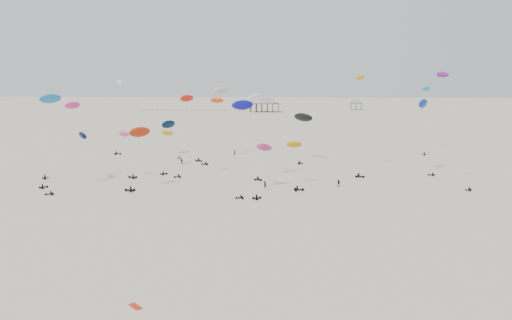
# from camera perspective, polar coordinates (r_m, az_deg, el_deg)

# --- Properties ---
(ground_plane) EXTENTS (900.00, 900.00, 0.00)m
(ground_plane) POSITION_cam_1_polar(r_m,az_deg,el_deg) (214.28, 1.85, 2.93)
(ground_plane) COLOR beige
(pavilion_main) EXTENTS (21.00, 13.00, 9.80)m
(pavilion_main) POSITION_cam_1_polar(r_m,az_deg,el_deg) (363.77, 0.98, 6.18)
(pavilion_main) COLOR brown
(pavilion_main) RESTS_ON ground
(pavilion_small) EXTENTS (9.00, 7.00, 8.00)m
(pavilion_small) POSITION_cam_1_polar(r_m,az_deg,el_deg) (397.06, 11.39, 6.15)
(pavilion_small) COLOR brown
(pavilion_small) RESTS_ON ground
(pier_fence) EXTENTS (80.20, 0.20, 1.50)m
(pier_fence) POSITION_cam_1_polar(r_m,az_deg,el_deg) (369.96, -7.13, 5.63)
(pier_fence) COLOR black
(pier_fence) RESTS_ON ground
(rig_0) EXTENTS (9.63, 5.14, 18.36)m
(rig_0) POSITION_cam_1_polar(r_m,az_deg,el_deg) (126.09, -21.12, 3.45)
(rig_0) COLOR black
(rig_0) RESTS_ON ground
(rig_1) EXTENTS (6.30, 13.13, 25.88)m
(rig_1) POSITION_cam_1_polar(r_m,az_deg,el_deg) (118.74, 21.44, 5.08)
(rig_1) COLOR black
(rig_1) RESTS_ON ground
(rig_2) EXTENTS (5.54, 5.02, 11.35)m
(rig_2) POSITION_cam_1_polar(r_m,az_deg,el_deg) (123.38, -14.46, 0.83)
(rig_2) COLOR black
(rig_2) RESTS_ON ground
(rig_3) EXTENTS (5.79, 15.88, 23.43)m
(rig_3) POSITION_cam_1_polar(r_m,az_deg,el_deg) (171.56, 18.81, 5.32)
(rig_3) COLOR black
(rig_3) RESTS_ON ground
(rig_4) EXTENTS (4.74, 8.20, 20.29)m
(rig_4) POSITION_cam_1_polar(r_m,az_deg,el_deg) (118.24, -0.03, 5.78)
(rig_4) COLOR black
(rig_4) RESTS_ON ground
(rig_5) EXTENTS (5.52, 16.59, 16.05)m
(rig_5) POSITION_cam_1_polar(r_m,az_deg,el_deg) (135.14, -10.21, 2.07)
(rig_5) COLOR black
(rig_5) RESTS_ON ground
(rig_6) EXTENTS (8.76, 18.30, 23.65)m
(rig_6) POSITION_cam_1_polar(r_m,az_deg,el_deg) (153.97, -4.32, 6.81)
(rig_6) COLOR black
(rig_6) RESTS_ON ground
(rig_7) EXTENTS (4.51, 17.33, 26.63)m
(rig_7) POSITION_cam_1_polar(r_m,az_deg,el_deg) (129.06, 11.79, 4.76)
(rig_7) COLOR black
(rig_7) RESTS_ON ground
(rig_8) EXTENTS (8.47, 13.75, 13.43)m
(rig_8) POSITION_cam_1_polar(r_m,az_deg,el_deg) (158.90, -9.88, 3.74)
(rig_8) COLOR black
(rig_8) RESTS_ON ground
(rig_9) EXTENTS (4.62, 7.57, 19.82)m
(rig_9) POSITION_cam_1_polar(r_m,az_deg,el_deg) (122.72, -8.14, 5.08)
(rig_9) COLOR black
(rig_9) RESTS_ON ground
(rig_10) EXTENTS (4.36, 10.25, 18.69)m
(rig_10) POSITION_cam_1_polar(r_m,az_deg,el_deg) (133.31, 18.63, 5.41)
(rig_10) COLOR black
(rig_10) RESTS_ON ground
(rig_11) EXTENTS (4.43, 12.31, 23.57)m
(rig_11) POSITION_cam_1_polar(r_m,az_deg,el_deg) (166.40, -15.44, 4.99)
(rig_11) COLOR black
(rig_11) RESTS_ON ground
(rig_12) EXTENTS (4.79, 16.99, 21.66)m
(rig_12) POSITION_cam_1_polar(r_m,az_deg,el_deg) (147.59, -4.81, 5.15)
(rig_12) COLOR black
(rig_12) RESTS_ON ground
(rig_13) EXTENTS (6.14, 12.20, 21.02)m
(rig_13) POSITION_cam_1_polar(r_m,az_deg,el_deg) (116.01, -22.45, 5.37)
(rig_13) COLOR black
(rig_13) RESTS_ON ground
(rig_15) EXTENTS (7.09, 13.58, 15.08)m
(rig_15) POSITION_cam_1_polar(r_m,az_deg,el_deg) (146.56, 5.39, 4.51)
(rig_15) COLOR black
(rig_15) RESTS_ON ground
(rig_16) EXTENTS (8.36, 13.56, 14.38)m
(rig_16) POSITION_cam_1_polar(r_m,az_deg,el_deg) (121.83, -19.92, 1.66)
(rig_16) COLOR black
(rig_16) RESTS_ON ground
(rig_17) EXTENTS (4.77, 8.50, 13.33)m
(rig_17) POSITION_cam_1_polar(r_m,az_deg,el_deg) (110.45, -13.38, 1.81)
(rig_17) COLOR black
(rig_17) RESTS_ON ground
(rig_18) EXTENTS (7.12, 10.45, 19.59)m
(rig_18) POSITION_cam_1_polar(r_m,az_deg,el_deg) (102.43, -1.25, 4.39)
(rig_18) COLOR black
(rig_18) RESTS_ON ground
(rig_19) EXTENTS (7.18, 14.51, 14.87)m
(rig_19) POSITION_cam_1_polar(r_m,az_deg,el_deg) (106.83, 0.39, 0.37)
(rig_19) COLOR black
(rig_19) RESTS_ON ground
(rig_20) EXTENTS (3.84, 9.32, 10.86)m
(rig_20) POSITION_cam_1_polar(r_m,az_deg,el_deg) (109.44, 4.58, -0.41)
(rig_20) COLOR black
(rig_20) RESTS_ON ground
(spectator_0) EXTENTS (0.86, 0.78, 1.96)m
(spectator_0) POSITION_cam_1_polar(r_m,az_deg,el_deg) (108.51, 1.04, -3.24)
(spectator_0) COLOR black
(spectator_0) RESTS_ON ground
(spectator_1) EXTENTS (0.99, 0.58, 2.01)m
(spectator_1) POSITION_cam_1_polar(r_m,az_deg,el_deg) (111.19, 9.45, -3.06)
(spectator_1) COLOR black
(spectator_1) RESTS_ON ground
(spectator_2) EXTENTS (1.30, 1.02, 1.95)m
(spectator_2) POSITION_cam_1_polar(r_m,az_deg,el_deg) (140.65, -8.48, -0.47)
(spectator_2) COLOR black
(spectator_2) RESTS_ON ground
(spectator_3) EXTENTS (0.91, 0.83, 2.07)m
(spectator_3) POSITION_cam_1_polar(r_m,az_deg,el_deg) (155.06, -2.47, 0.52)
(spectator_3) COLOR black
(spectator_3) RESTS_ON ground
(grounded_kite_b) EXTENTS (1.77, 1.77, 0.07)m
(grounded_kite_b) POSITION_cam_1_polar(r_m,az_deg,el_deg) (55.51, -13.62, -15.98)
(grounded_kite_b) COLOR red
(grounded_kite_b) RESTS_ON ground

